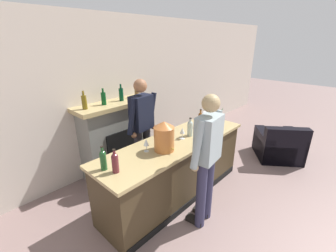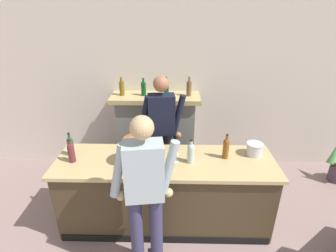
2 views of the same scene
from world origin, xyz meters
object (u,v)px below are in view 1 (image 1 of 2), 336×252
(person_bartender, at_px, (142,128))
(wine_bottle_cabernet_heavy, at_px, (115,162))
(fireplace_stone, at_px, (116,137))
(ice_bucket_steel, at_px, (208,116))
(wine_bottle_merlot_tall, at_px, (103,159))
(wine_bottle_burgundy_dark, at_px, (190,128))
(wine_glass_mid_counter, at_px, (146,143))
(potted_plant_corner, at_px, (216,121))
(wine_bottle_chardonnay_pale, at_px, (200,119))
(wine_glass_front_right, at_px, (182,131))
(armchair_black, at_px, (279,147))
(copper_dispenser, at_px, (164,136))
(person_customer, at_px, (207,157))

(person_bartender, relative_size, wine_bottle_cabernet_heavy, 6.20)
(fireplace_stone, bearing_deg, wine_bottle_cabernet_heavy, -124.14)
(ice_bucket_steel, relative_size, wine_bottle_merlot_tall, 0.67)
(wine_bottle_merlot_tall, bearing_deg, person_bartender, 27.76)
(wine_bottle_burgundy_dark, distance_m, wine_glass_mid_counter, 0.81)
(potted_plant_corner, relative_size, person_bartender, 0.38)
(person_bartender, relative_size, wine_bottle_chardonnay_pale, 5.72)
(fireplace_stone, xyz_separation_m, person_bartender, (0.12, -0.60, 0.31))
(wine_bottle_burgundy_dark, distance_m, wine_glass_front_right, 0.17)
(person_bartender, bearing_deg, potted_plant_corner, 5.76)
(ice_bucket_steel, bearing_deg, potted_plant_corner, 25.38)
(potted_plant_corner, distance_m, wine_bottle_merlot_tall, 4.05)
(person_bartender, bearing_deg, armchair_black, -31.35)
(armchair_black, xyz_separation_m, wine_bottle_merlot_tall, (-3.47, 0.90, 0.81))
(person_bartender, distance_m, wine_bottle_burgundy_dark, 0.79)
(potted_plant_corner, height_order, ice_bucket_steel, ice_bucket_steel)
(armchair_black, relative_size, wine_glass_mid_counter, 6.31)
(armchair_black, relative_size, person_bartender, 0.64)
(person_bartender, height_order, wine_bottle_chardonnay_pale, person_bartender)
(potted_plant_corner, xyz_separation_m, wine_bottle_burgundy_dark, (-2.45, -0.98, 0.78))
(wine_bottle_burgundy_dark, relative_size, wine_glass_front_right, 1.63)
(copper_dispenser, xyz_separation_m, wine_bottle_burgundy_dark, (0.62, 0.04, -0.07))
(fireplace_stone, height_order, ice_bucket_steel, fireplace_stone)
(armchair_black, xyz_separation_m, ice_bucket_steel, (-1.25, 0.96, 0.75))
(copper_dispenser, bearing_deg, potted_plant_corner, 18.38)
(wine_bottle_chardonnay_pale, relative_size, wine_glass_front_right, 1.73)
(wine_bottle_cabernet_heavy, xyz_separation_m, wine_bottle_merlot_tall, (-0.06, 0.15, 0.00))
(person_bartender, bearing_deg, person_customer, -94.30)
(armchair_black, bearing_deg, ice_bucket_steel, 142.65)
(ice_bucket_steel, relative_size, wine_bottle_cabernet_heavy, 0.70)
(armchair_black, bearing_deg, person_customer, 176.55)
(copper_dispenser, height_order, wine_bottle_cabernet_heavy, copper_dispenser)
(potted_plant_corner, height_order, wine_bottle_chardonnay_pale, wine_bottle_chardonnay_pale)
(potted_plant_corner, relative_size, wine_bottle_merlot_tall, 2.31)
(person_customer, height_order, wine_glass_front_right, person_customer)
(wine_bottle_chardonnay_pale, bearing_deg, ice_bucket_steel, 12.32)
(armchair_black, height_order, person_bartender, person_bartender)
(person_customer, xyz_separation_m, wine_bottle_merlot_tall, (-0.97, 0.75, 0.08))
(ice_bucket_steel, xyz_separation_m, wine_bottle_burgundy_dark, (-0.78, -0.19, 0.06))
(copper_dispenser, distance_m, wine_bottle_cabernet_heavy, 0.76)
(fireplace_stone, bearing_deg, armchair_black, -39.35)
(fireplace_stone, distance_m, armchair_black, 3.29)
(fireplace_stone, distance_m, ice_bucket_steel, 1.72)
(potted_plant_corner, xyz_separation_m, person_customer, (-2.91, -1.60, 0.69))
(person_customer, relative_size, wine_bottle_burgundy_dark, 6.08)
(wine_bottle_burgundy_dark, bearing_deg, wine_bottle_chardonnay_pale, 14.23)
(wine_bottle_burgundy_dark, bearing_deg, fireplace_stone, 110.52)
(person_bartender, distance_m, wine_bottle_merlot_tall, 1.21)
(copper_dispenser, xyz_separation_m, wine_bottle_cabernet_heavy, (-0.76, 0.03, -0.08))
(fireplace_stone, distance_m, copper_dispenser, 1.42)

